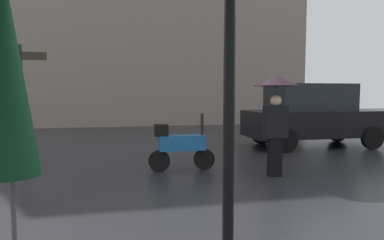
% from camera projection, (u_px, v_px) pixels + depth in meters
% --- Properties ---
extents(folded_patio_umbrella_near, '(0.48, 0.48, 2.58)m').
position_uv_depth(folded_patio_umbrella_near, '(8.00, 83.00, 2.34)').
color(folded_patio_umbrella_near, black).
rests_on(folded_patio_umbrella_near, ground).
extents(pedestrian_with_umbrella, '(0.90, 0.90, 2.01)m').
position_uv_depth(pedestrian_with_umbrella, '(276.00, 100.00, 6.43)').
color(pedestrian_with_umbrella, black).
rests_on(pedestrian_with_umbrella, ground).
extents(parked_scooter, '(1.44, 0.32, 1.23)m').
position_uv_depth(parked_scooter, '(180.00, 145.00, 6.96)').
color(parked_scooter, black).
rests_on(parked_scooter, ground).
extents(parked_car_left, '(4.35, 1.82, 1.96)m').
position_uv_depth(parked_car_left, '(313.00, 115.00, 10.20)').
color(parked_car_left, black).
rests_on(parked_car_left, ground).
extents(street_signpost, '(1.08, 0.08, 2.77)m').
position_uv_depth(street_signpost, '(22.00, 92.00, 7.42)').
color(street_signpost, black).
rests_on(street_signpost, ground).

